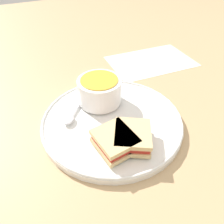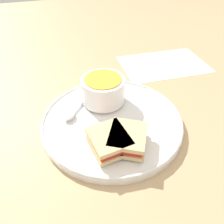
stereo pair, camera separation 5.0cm
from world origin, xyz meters
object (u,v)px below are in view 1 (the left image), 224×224
at_px(soup_bowl, 99,91).
at_px(spoon, 70,118).
at_px(sandwich_half_near, 115,141).
at_px(sandwich_half_far, 133,137).

relative_size(soup_bowl, spoon, 1.16).
bearing_deg(spoon, soup_bowl, 151.54).
distance_m(spoon, sandwich_half_near, 0.13).
xyz_separation_m(soup_bowl, sandwich_half_far, (-0.16, -0.01, -0.02)).
distance_m(soup_bowl, sandwich_half_near, 0.16).
bearing_deg(sandwich_half_far, spoon, 37.16).
bearing_deg(sandwich_half_near, soup_bowl, -11.05).
relative_size(soup_bowl, sandwich_half_far, 1.02).
height_order(soup_bowl, sandwich_half_far, soup_bowl).
relative_size(spoon, sandwich_half_far, 0.88).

